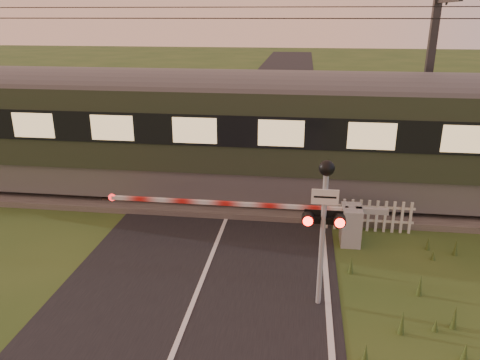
# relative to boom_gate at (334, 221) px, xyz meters

# --- Properties ---
(ground) EXTENTS (160.00, 160.00, 0.00)m
(ground) POSITION_rel_boom_gate_xyz_m (-2.98, -3.84, -0.57)
(ground) COLOR #2B471B
(ground) RESTS_ON ground
(road) EXTENTS (6.00, 140.00, 0.03)m
(road) POSITION_rel_boom_gate_xyz_m (-2.96, -4.07, -0.56)
(road) COLOR black
(road) RESTS_ON ground
(track_bed) EXTENTS (140.00, 3.40, 0.39)m
(track_bed) POSITION_rel_boom_gate_xyz_m (-2.98, 2.66, -0.50)
(track_bed) COLOR #47423D
(track_bed) RESTS_ON ground
(overhead_wires) EXTENTS (120.00, 0.62, 0.62)m
(overhead_wires) POSITION_rel_boom_gate_xyz_m (-2.98, 2.66, 5.16)
(overhead_wires) COLOR black
(overhead_wires) RESTS_ON ground
(boom_gate) EXTENTS (7.38, 0.77, 1.02)m
(boom_gate) POSITION_rel_boom_gate_xyz_m (0.00, 0.00, 0.00)
(boom_gate) COLOR gray
(boom_gate) RESTS_ON ground
(crossing_signal) EXTENTS (0.78, 0.34, 3.07)m
(crossing_signal) POSITION_rel_boom_gate_xyz_m (-0.43, -2.87, 1.54)
(crossing_signal) COLOR gray
(crossing_signal) RESTS_ON ground
(picket_fence) EXTENTS (2.42, 0.08, 0.90)m
(picket_fence) POSITION_rel_boom_gate_xyz_m (0.97, 0.77, -0.11)
(picket_fence) COLOR silver
(picket_fence) RESTS_ON ground
(catenary_mast) EXTENTS (0.24, 2.47, 7.48)m
(catenary_mast) POSITION_rel_boom_gate_xyz_m (3.08, 4.89, 3.31)
(catenary_mast) COLOR #2D2D30
(catenary_mast) RESTS_ON ground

